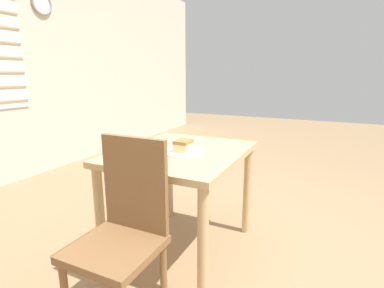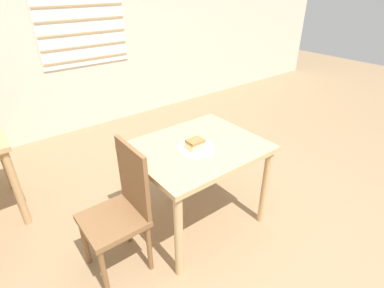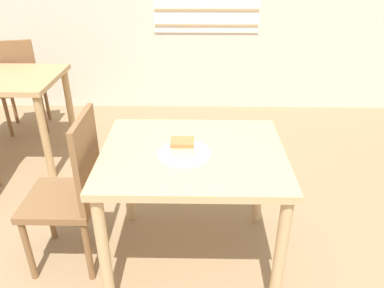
% 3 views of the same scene
% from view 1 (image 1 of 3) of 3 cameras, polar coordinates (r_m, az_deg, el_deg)
% --- Properties ---
extents(ground_plane, '(14.00, 14.00, 0.00)m').
position_cam_1_polar(ground_plane, '(2.03, 12.75, -24.80)').
color(ground_plane, '#997A56').
extents(dining_table_near, '(0.97, 0.80, 0.74)m').
position_cam_1_polar(dining_table_near, '(2.04, -1.99, -4.24)').
color(dining_table_near, tan).
rests_on(dining_table_near, ground_plane).
extents(chair_near_window, '(0.39, 0.39, 0.94)m').
position_cam_1_polar(chair_near_window, '(1.56, -12.93, -15.43)').
color(chair_near_window, brown).
rests_on(chair_near_window, ground_plane).
extents(plate, '(0.28, 0.28, 0.01)m').
position_cam_1_polar(plate, '(1.95, -1.74, -1.47)').
color(plate, white).
rests_on(plate, dining_table_near).
extents(cake_slice, '(0.12, 0.10, 0.07)m').
position_cam_1_polar(cake_slice, '(1.93, -1.67, -0.32)').
color(cake_slice, beige).
rests_on(cake_slice, plate).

